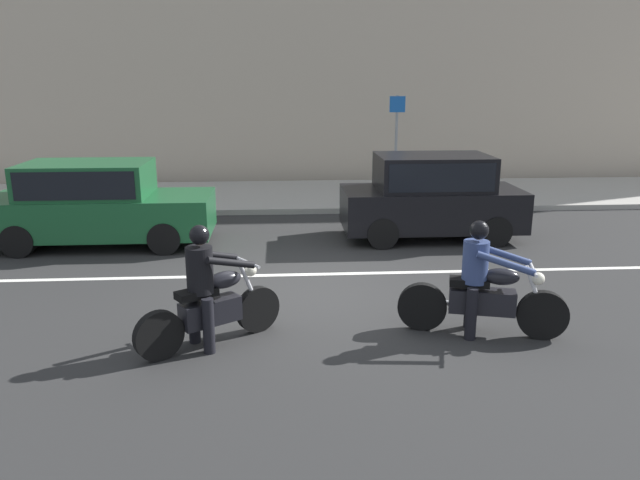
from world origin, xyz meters
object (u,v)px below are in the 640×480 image
Objects in this scene: parked_hatchback_black at (432,196)px; street_sign_post at (396,135)px; motorcycle_with_rider_black_leather at (209,297)px; parked_sedan_forest_green at (96,203)px; motorcycle_with_rider_denim_blue at (482,289)px.

parked_hatchback_black is 1.37× the size of street_sign_post.
street_sign_post reaches higher than motorcycle_with_rider_black_leather.
parked_sedan_forest_green is 1.63× the size of street_sign_post.
motorcycle_with_rider_denim_blue is at bearing -93.80° from street_sign_post.
motorcycle_with_rider_black_leather is 5.83m from parked_sedan_forest_green.
motorcycle_with_rider_denim_blue is 0.58× the size of parked_hatchback_black.
street_sign_post is (0.09, 4.64, 0.86)m from parked_hatchback_black.
street_sign_post is at bearing 86.20° from motorcycle_with_rider_denim_blue.
motorcycle_with_rider_black_leather is at bearing -178.22° from motorcycle_with_rider_denim_blue.
parked_hatchback_black is at bearing -91.08° from street_sign_post.
motorcycle_with_rider_denim_blue is 5.12m from parked_hatchback_black.
motorcycle_with_rider_denim_blue is at bearing -37.80° from parked_sedan_forest_green.
parked_sedan_forest_green reaches higher than motorcycle_with_rider_denim_blue.
parked_hatchback_black is 4.72m from street_sign_post.
parked_hatchback_black reaches higher than motorcycle_with_rider_denim_blue.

